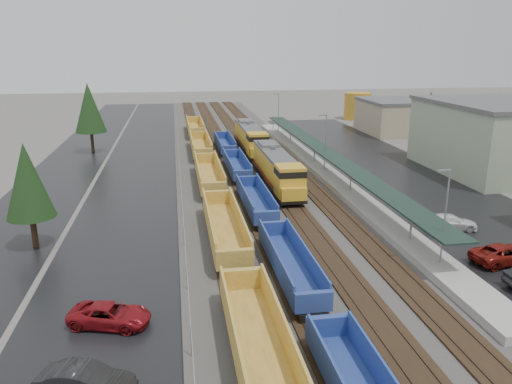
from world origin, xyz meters
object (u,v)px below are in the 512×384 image
storage_tank (357,106)px  parked_car_west_b (86,382)px  locomotive_trail (250,138)px  well_string_blue (270,227)px  well_string_yellow (215,197)px  parked_car_east_b (504,254)px  parked_car_west_c (110,315)px  locomotive_lead (277,169)px  parked_car_east_c (451,222)px

storage_tank → parked_car_west_b: 101.08m
locomotive_trail → well_string_blue: (-4.00, -37.25, -1.23)m
well_string_yellow → parked_car_east_b: (21.22, -17.49, -0.49)m
well_string_yellow → well_string_blue: 10.26m
parked_car_west_c → parked_car_east_b: 29.84m
parked_car_west_b → locomotive_lead: bearing=-8.1°
well_string_blue → parked_car_west_c: 17.53m
storage_tank → locomotive_lead: bearing=-119.1°
well_string_blue → parked_car_east_b: size_ratio=17.02×
well_string_blue → storage_tank: storage_tank is taller
parked_car_west_c → well_string_blue: bearing=-28.2°
locomotive_lead → well_string_blue: (-4.00, -16.25, -1.23)m
locomotive_trail → parked_car_west_b: (-16.70, -56.18, -1.56)m
well_string_blue → parked_car_west_b: 22.80m
parked_car_west_b → parked_car_west_c: parked_car_west_b is taller
locomotive_trail → parked_car_west_b: bearing=-106.6°
storage_tank → well_string_blue: bearing=-115.9°
locomotive_trail → parked_car_east_b: 47.21m
parked_car_east_c → well_string_blue: bearing=101.7°
locomotive_trail → parked_car_east_b: bearing=-73.7°
locomotive_trail → well_string_blue: bearing=-96.1°
locomotive_lead → parked_car_east_c: locomotive_lead is taller
storage_tank → parked_car_west_b: (-46.93, -89.50, -2.29)m
parked_car_west_b → parked_car_east_b: parked_car_west_b is taller
locomotive_lead → storage_tank: (30.23, 54.31, 0.73)m
parked_car_west_c → locomotive_lead: bearing=-13.2°
locomotive_trail → parked_car_west_b: 58.63m
well_string_blue → parked_car_west_c: bearing=-134.5°
well_string_yellow → parked_car_east_c: size_ratio=22.97×
well_string_yellow → parked_car_west_c: 23.47m
storage_tank → parked_car_west_c: storage_tank is taller
well_string_yellow → storage_tank: (38.23, 61.11, 1.83)m
parked_car_west_c → parked_car_east_c: size_ratio=1.04×
well_string_blue → parked_car_east_c: 17.10m
locomotive_lead → parked_car_west_c: 33.08m
parked_car_east_b → parked_car_east_c: parked_car_east_b is taller
parked_car_east_b → parked_car_east_c: size_ratio=1.13×
well_string_blue → parked_car_west_c: well_string_blue is taller
locomotive_lead → parked_car_east_c: size_ratio=4.04×
parked_car_west_c → parked_car_west_b: bearing=-167.4°
well_string_yellow → storage_tank: size_ratio=17.90×
parked_car_west_c → parked_car_east_c: parked_car_east_c is taller
storage_tank → parked_car_east_b: 80.45m
locomotive_trail → well_string_blue: size_ratio=0.21×
locomotive_lead → storage_tank: 62.16m
locomotive_lead → storage_tank: storage_tank is taller
parked_car_east_c → well_string_yellow: bearing=78.1°
locomotive_trail → parked_car_east_b: locomotive_trail is taller
locomotive_trail → parked_car_east_c: (13.09, -37.66, -1.65)m
locomotive_lead → locomotive_trail: (0.00, 21.00, 0.00)m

